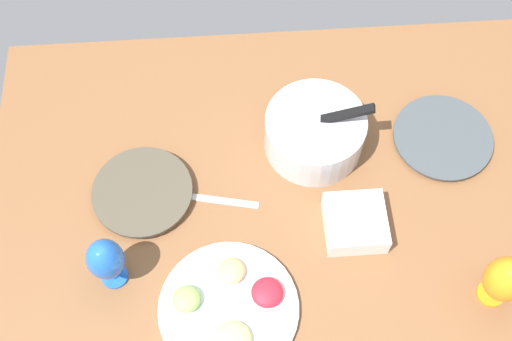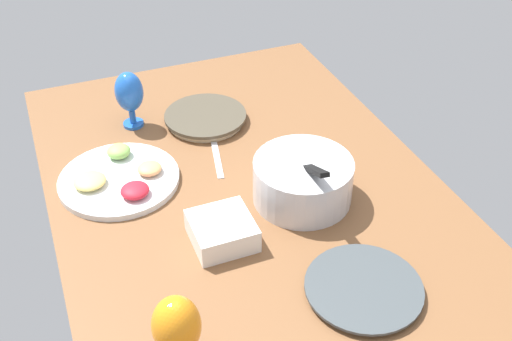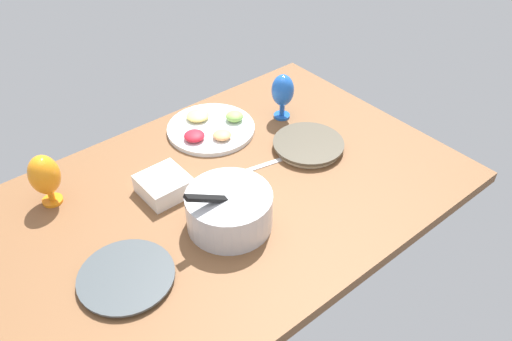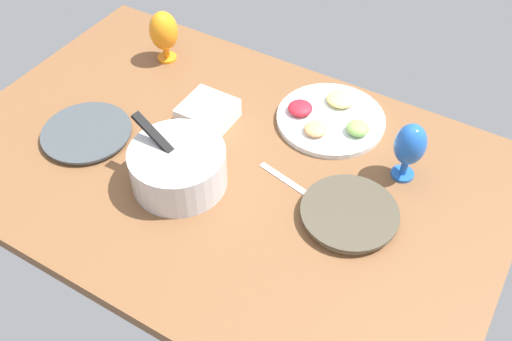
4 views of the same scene
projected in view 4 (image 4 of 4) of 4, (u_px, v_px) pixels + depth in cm
name	position (u px, v px, depth cm)	size (l,w,h in cm)	color
ground_plane	(223.00, 167.00, 167.59)	(160.00, 104.00, 4.00)	brown
dinner_plate_left	(349.00, 215.00, 151.08)	(25.90, 25.90, 2.85)	beige
dinner_plate_right	(87.00, 133.00, 173.20)	(26.91, 26.91, 1.93)	silver
mixing_bowl	(178.00, 166.00, 156.31)	(27.42, 26.33, 18.57)	silver
fruit_platter	(330.00, 118.00, 177.21)	(33.34, 33.34, 5.30)	silver
hurricane_glass_blue	(410.00, 146.00, 154.48)	(8.67, 8.67, 18.50)	blue
hurricane_glass_orange	(164.00, 32.00, 192.70)	(9.71, 9.71, 18.17)	orange
square_bowl_white	(208.00, 112.00, 175.92)	(14.93, 14.93, 6.39)	white
fork_by_left_plate	(285.00, 179.00, 161.26)	(18.00, 1.80, 0.60)	silver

